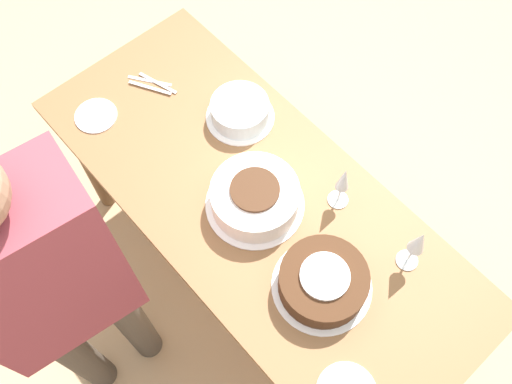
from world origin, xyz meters
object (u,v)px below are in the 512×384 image
(cake_center_white, at_px, (255,197))
(cake_back_decorated, at_px, (240,111))
(wine_glass_far, at_px, (343,181))
(cake_front_chocolate, at_px, (323,282))
(wine_glass_near, at_px, (418,243))
(person_cutting, at_px, (54,288))

(cake_center_white, relative_size, cake_back_decorated, 1.33)
(wine_glass_far, bearing_deg, cake_back_decorated, -176.96)
(cake_front_chocolate, distance_m, cake_back_decorated, 0.69)
(wine_glass_near, bearing_deg, person_cutting, -123.08)
(cake_center_white, height_order, wine_glass_far, wine_glass_far)
(wine_glass_near, bearing_deg, wine_glass_far, -178.20)
(cake_front_chocolate, height_order, wine_glass_far, wine_glass_far)
(cake_center_white, xyz_separation_m, wine_glass_far, (0.17, 0.22, 0.08))
(cake_center_white, bearing_deg, wine_glass_far, 51.75)
(cake_front_chocolate, xyz_separation_m, cake_back_decorated, (-0.65, 0.23, -0.01))
(wine_glass_near, height_order, wine_glass_far, wine_glass_near)
(cake_center_white, distance_m, wine_glass_far, 0.29)
(wine_glass_far, xyz_separation_m, person_cutting, (-0.27, -0.86, 0.08))
(cake_back_decorated, bearing_deg, cake_front_chocolate, -19.38)
(person_cutting, bearing_deg, wine_glass_near, -25.85)
(cake_back_decorated, xyz_separation_m, person_cutting, (0.20, -0.84, 0.17))
(cake_back_decorated, bearing_deg, wine_glass_near, 2.56)
(wine_glass_far, distance_m, person_cutting, 0.91)
(cake_front_chocolate, relative_size, person_cutting, 0.19)
(cake_back_decorated, distance_m, wine_glass_near, 0.77)
(cake_center_white, xyz_separation_m, person_cutting, (-0.10, -0.64, 0.16))
(cake_center_white, distance_m, person_cutting, 0.67)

